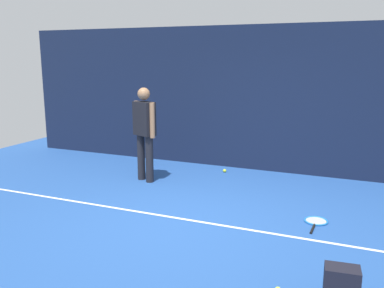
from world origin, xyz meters
name	(u,v)px	position (x,y,z in m)	size (l,w,h in m)	color
ground_plane	(181,219)	(0.00, 0.00, 0.00)	(12.00, 12.00, 0.00)	#234C93
back_fence	(243,98)	(0.00, 3.00, 1.42)	(10.00, 0.10, 2.83)	#141E38
court_line	(181,219)	(0.00, 0.02, 0.00)	(9.00, 0.05, 0.00)	white
tennis_player	(145,129)	(-1.36, 1.44, 0.97)	(0.50, 0.36, 1.70)	black
tennis_racket	(316,222)	(1.75, 0.61, 0.01)	(0.34, 0.62, 0.03)	black
tennis_ball_near_player	(225,171)	(-0.19, 2.52, 0.03)	(0.07, 0.07, 0.07)	#CCE033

